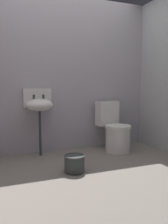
# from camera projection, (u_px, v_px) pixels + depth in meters

# --- Properties ---
(ground_plane) EXTENTS (3.28, 2.70, 0.08)m
(ground_plane) POSITION_uv_depth(u_px,v_px,m) (93.00, 177.00, 2.73)
(ground_plane) COLOR slate
(wall_back) EXTENTS (3.28, 0.10, 2.42)m
(wall_back) POSITION_uv_depth(u_px,v_px,m) (63.00, 74.00, 3.71)
(wall_back) COLOR #AAA3AB
(wall_back) RESTS_ON ground
(toilet_near_wall) EXTENTS (0.45, 0.63, 0.78)m
(toilet_near_wall) POSITION_uv_depth(u_px,v_px,m) (114.00, 131.00, 3.70)
(toilet_near_wall) COLOR white
(toilet_near_wall) RESTS_ON ground
(sink) EXTENTS (0.42, 0.35, 0.99)m
(sink) POSITION_uv_depth(u_px,v_px,m) (39.00, 105.00, 3.41)
(sink) COLOR #323938
(sink) RESTS_ON ground
(bucket) EXTENTS (0.25, 0.25, 0.21)m
(bucket) POSITION_uv_depth(u_px,v_px,m) (74.00, 163.00, 2.78)
(bucket) COLOR #323938
(bucket) RESTS_ON ground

